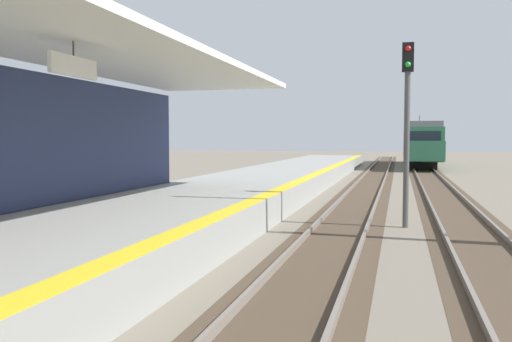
% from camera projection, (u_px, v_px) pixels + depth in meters
% --- Properties ---
extents(station_platform, '(5.00, 80.00, 0.91)m').
position_uv_depth(station_platform, '(160.00, 219.00, 14.03)').
color(station_platform, '#999993').
rests_on(station_platform, ground).
extents(track_pair_nearest_platform, '(2.34, 120.00, 0.16)m').
position_uv_depth(track_pair_nearest_platform, '(347.00, 219.00, 16.79)').
color(track_pair_nearest_platform, '#4C3D2D').
rests_on(track_pair_nearest_platform, ground).
extents(track_pair_middle, '(2.34, 120.00, 0.16)m').
position_uv_depth(track_pair_middle, '(464.00, 223.00, 15.93)').
color(track_pair_middle, '#4C3D2D').
rests_on(track_pair_middle, ground).
extents(approaching_train, '(2.93, 19.60, 4.76)m').
position_uv_depth(approaching_train, '(421.00, 142.00, 49.62)').
color(approaching_train, '#286647').
rests_on(approaching_train, ground).
extents(rail_signal_post, '(0.32, 0.34, 5.20)m').
position_uv_depth(rail_signal_post, '(407.00, 115.00, 15.28)').
color(rail_signal_post, '#4C4C4C').
rests_on(rail_signal_post, ground).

